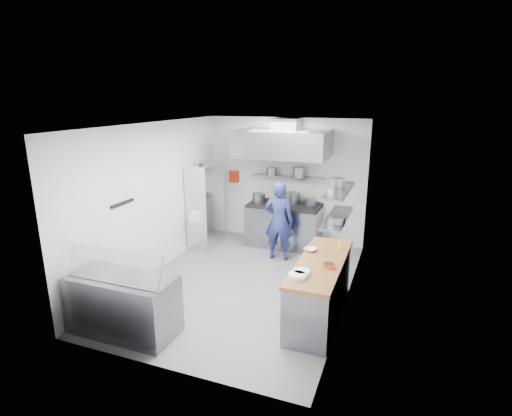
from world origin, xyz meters
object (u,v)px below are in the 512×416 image
at_px(gas_range, 284,226).
at_px(chef, 279,221).
at_px(display_case, 124,305).
at_px(wire_rack, 206,205).

relative_size(gas_range, chef, 0.98).
bearing_deg(chef, gas_range, -87.04).
relative_size(chef, display_case, 1.08).
bearing_deg(chef, display_case, 63.73).
bearing_deg(wire_rack, gas_range, 20.13).
distance_m(gas_range, wire_rack, 1.80).
bearing_deg(display_case, chef, 69.71).
bearing_deg(gas_range, chef, -81.06).
bearing_deg(gas_range, display_case, -105.02).
bearing_deg(gas_range, wire_rack, -159.87).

